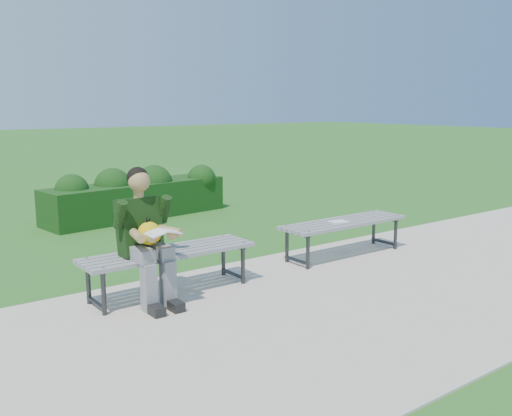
# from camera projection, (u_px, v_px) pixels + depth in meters

# --- Properties ---
(ground) EXTENTS (80.00, 80.00, 0.00)m
(ground) POSITION_uv_depth(u_px,v_px,m) (247.00, 261.00, 7.09)
(ground) COLOR #276714
(ground) RESTS_ON ground
(walkway) EXTENTS (30.00, 3.50, 0.02)m
(walkway) POSITION_uv_depth(u_px,v_px,m) (349.00, 298.00, 5.71)
(walkway) COLOR #A89B8A
(walkway) RESTS_ON ground
(hedge) EXTENTS (3.28, 1.20, 0.88)m
(hedge) POSITION_uv_depth(u_px,v_px,m) (137.00, 195.00, 9.76)
(hedge) COLOR #124011
(hedge) RESTS_ON ground
(bench_left) EXTENTS (1.80, 0.50, 0.46)m
(bench_left) POSITION_uv_depth(u_px,v_px,m) (169.00, 256.00, 5.76)
(bench_left) COLOR slate
(bench_left) RESTS_ON walkway
(bench_right) EXTENTS (1.80, 0.50, 0.46)m
(bench_right) POSITION_uv_depth(u_px,v_px,m) (344.00, 225.00, 7.22)
(bench_right) COLOR slate
(bench_right) RESTS_ON walkway
(seated_boy) EXTENTS (0.56, 0.76, 1.31)m
(seated_boy) POSITION_uv_depth(u_px,v_px,m) (145.00, 232.00, 5.46)
(seated_boy) COLOR slate
(seated_boy) RESTS_ON walkway
(paper_sheet) EXTENTS (0.25, 0.20, 0.01)m
(paper_sheet) POSITION_uv_depth(u_px,v_px,m) (338.00, 221.00, 7.15)
(paper_sheet) COLOR white
(paper_sheet) RESTS_ON bench_right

